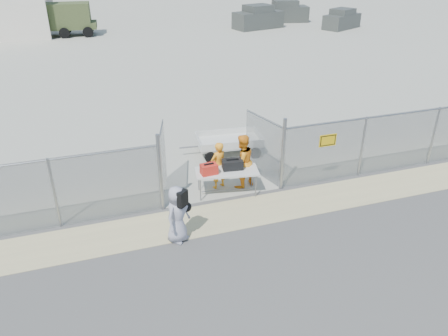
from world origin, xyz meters
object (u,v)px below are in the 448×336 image
object	(u,v)px
security_worker_left	(218,165)
folding_table	(227,182)
visitor	(177,214)
security_worker_right	(242,161)
utility_trailer	(229,143)

from	to	relation	value
security_worker_left	folding_table	bearing A→B (deg)	83.21
folding_table	visitor	distance (m)	2.87
folding_table	security_worker_left	world-z (taller)	security_worker_left
folding_table	security_worker_right	size ratio (longest dim) A/B	1.08
security_worker_left	utility_trailer	bearing A→B (deg)	-137.63
visitor	utility_trailer	world-z (taller)	visitor
security_worker_left	security_worker_right	bearing A→B (deg)	145.73
security_worker_right	utility_trailer	bearing A→B (deg)	-118.87
security_worker_left	utility_trailer	xyz separation A→B (m)	(1.22, 2.47, -0.43)
folding_table	visitor	bearing A→B (deg)	-126.27
folding_table	security_worker_right	bearing A→B (deg)	37.95
utility_trailer	security_worker_left	bearing A→B (deg)	-110.55
utility_trailer	security_worker_right	bearing A→B (deg)	-94.20
security_worker_left	utility_trailer	size ratio (longest dim) A/B	0.51
folding_table	security_worker_left	distance (m)	0.65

